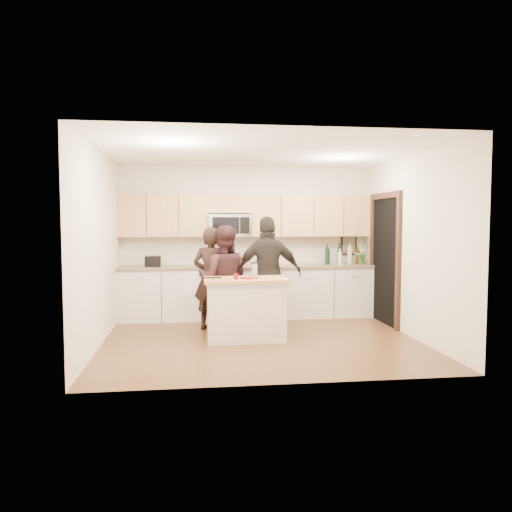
{
  "coord_description": "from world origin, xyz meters",
  "views": [
    {
      "loc": [
        -0.98,
        -7.08,
        1.72
      ],
      "look_at": [
        -0.02,
        0.35,
        1.2
      ],
      "focal_mm": 35.0,
      "sensor_mm": 36.0,
      "label": 1
    }
  ],
  "objects": [
    {
      "name": "back_cabinetry",
      "position": [
        0.0,
        1.69,
        0.47
      ],
      "size": [
        4.5,
        0.66,
        0.94
      ],
      "color": "beige",
      "rests_on": "ground"
    },
    {
      "name": "cutting_board",
      "position": [
        -0.56,
        -0.11,
        0.91
      ],
      "size": [
        0.29,
        0.17,
        0.02
      ],
      "primitive_type": "cube",
      "rotation": [
        0.0,
        0.0,
        -0.01
      ],
      "color": "#B9804D",
      "rests_on": "island"
    },
    {
      "name": "box_grater",
      "position": [
        -0.08,
        0.1,
        1.02
      ],
      "size": [
        0.1,
        0.06,
        0.21
      ],
      "color": "silver",
      "rests_on": "red_plate"
    },
    {
      "name": "woman_center",
      "position": [
        -0.5,
        0.61,
        0.83
      ],
      "size": [
        0.88,
        0.73,
        1.66
      ],
      "primitive_type": "imported",
      "rotation": [
        0.0,
        0.0,
        3.0
      ],
      "color": "black",
      "rests_on": "ground"
    },
    {
      "name": "woman_right",
      "position": [
        0.21,
        0.61,
        0.9
      ],
      "size": [
        1.06,
        0.45,
        1.8
      ],
      "primitive_type": "imported",
      "rotation": [
        0.0,
        0.0,
        3.15
      ],
      "color": "black",
      "rests_on": "ground"
    },
    {
      "name": "dish_towel",
      "position": [
        -0.95,
        1.5,
        0.8
      ],
      "size": [
        0.34,
        0.6,
        0.48
      ],
      "color": "white",
      "rests_on": "ground"
    },
    {
      "name": "room_shell",
      "position": [
        0.0,
        0.0,
        1.73
      ],
      "size": [
        4.52,
        4.02,
        2.71
      ],
      "color": "beige",
      "rests_on": "ground"
    },
    {
      "name": "floor",
      "position": [
        0.0,
        0.0,
        0.0
      ],
      "size": [
        4.5,
        4.5,
        0.0
      ],
      "primitive_type": "plane",
      "color": "brown",
      "rests_on": "ground"
    },
    {
      "name": "orchid",
      "position": [
        2.1,
        1.72,
        1.17
      ],
      "size": [
        0.33,
        0.31,
        0.47
      ],
      "primitive_type": "imported",
      "rotation": [
        0.0,
        0.0,
        0.53
      ],
      "color": "#3C7F33",
      "rests_on": "back_cabinetry"
    },
    {
      "name": "island",
      "position": [
        -0.21,
        0.06,
        0.45
      ],
      "size": [
        1.21,
        0.71,
        0.9
      ],
      "rotation": [
        0.0,
        0.0,
        -0.01
      ],
      "color": "beige",
      "rests_on": "ground"
    },
    {
      "name": "red_plate",
      "position": [
        -0.17,
        0.0,
        0.91
      ],
      "size": [
        0.27,
        0.27,
        0.02
      ],
      "primitive_type": "cylinder",
      "color": "maroon",
      "rests_on": "island"
    },
    {
      "name": "upper_cabinetry",
      "position": [
        0.03,
        1.83,
        1.84
      ],
      "size": [
        4.5,
        0.33,
        0.75
      ],
      "color": "tan",
      "rests_on": "ground"
    },
    {
      "name": "bottle_cluster",
      "position": [
        1.73,
        1.75,
        1.11
      ],
      "size": [
        0.64,
        0.24,
        0.39
      ],
      "color": "black",
      "rests_on": "back_cabinetry"
    },
    {
      "name": "knife",
      "position": [
        -0.53,
        -0.08,
        0.92
      ],
      "size": [
        0.21,
        0.03,
        0.01
      ],
      "primitive_type": "cube",
      "rotation": [
        0.0,
        0.0,
        -0.01
      ],
      "color": "silver",
      "rests_on": "cutting_board"
    },
    {
      "name": "tongs",
      "position": [
        -0.71,
        -0.09,
        0.93
      ],
      "size": [
        0.27,
        0.04,
        0.02
      ],
      "primitive_type": "cube",
      "rotation": [
        0.0,
        0.0,
        -0.01
      ],
      "color": "black",
      "rests_on": "cutting_board"
    },
    {
      "name": "toaster",
      "position": [
        -1.65,
        1.67,
        1.03
      ],
      "size": [
        0.27,
        0.21,
        0.19
      ],
      "color": "black",
      "rests_on": "back_cabinetry"
    },
    {
      "name": "doorway",
      "position": [
        2.23,
        0.9,
        1.16
      ],
      "size": [
        0.06,
        1.25,
        2.2
      ],
      "color": "black",
      "rests_on": "ground"
    },
    {
      "name": "woman_left",
      "position": [
        -0.68,
        0.79,
        0.82
      ],
      "size": [
        0.69,
        0.57,
        1.64
      ],
      "primitive_type": "imported",
      "rotation": [
        0.0,
        0.0,
        2.81
      ],
      "color": "black",
      "rests_on": "ground"
    },
    {
      "name": "drink_glass",
      "position": [
        -0.36,
        -0.1,
        0.94
      ],
      "size": [
        0.07,
        0.07,
        0.09
      ],
      "primitive_type": "cylinder",
      "color": "maroon",
      "rests_on": "island"
    },
    {
      "name": "microwave",
      "position": [
        -0.31,
        1.8,
        1.65
      ],
      "size": [
        0.76,
        0.41,
        0.4
      ],
      "color": "silver",
      "rests_on": "ground"
    },
    {
      "name": "framed_picture",
      "position": [
        1.95,
        1.98,
        1.28
      ],
      "size": [
        0.3,
        0.03,
        0.38
      ],
      "color": "black",
      "rests_on": "ground"
    }
  ]
}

